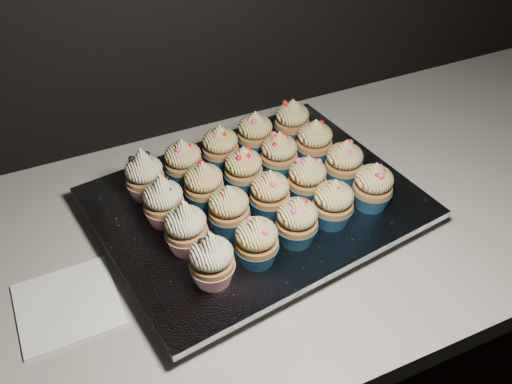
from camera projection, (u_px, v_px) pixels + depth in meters
cabinet at (248, 382)px, 1.23m from camera, size 2.40×0.60×0.86m
worktop at (246, 234)px, 0.94m from camera, size 2.44×0.64×0.04m
napkin at (68, 305)px, 0.80m from camera, size 0.14×0.14×0.00m
baking_tray at (256, 210)px, 0.94m from camera, size 0.49×0.40×0.02m
foil_lining at (256, 202)px, 0.92m from camera, size 0.54×0.45×0.01m
cupcake_0 at (212, 260)px, 0.77m from camera, size 0.06×0.06×0.10m
cupcake_1 at (257, 241)px, 0.80m from camera, size 0.06×0.06×0.08m
cupcake_2 at (297, 221)px, 0.83m from camera, size 0.06×0.06×0.08m
cupcake_3 at (333, 203)px, 0.86m from camera, size 0.06×0.06×0.08m
cupcake_4 at (373, 186)px, 0.89m from camera, size 0.06×0.06×0.08m
cupcake_5 at (186, 228)px, 0.81m from camera, size 0.06×0.06×0.10m
cupcake_6 at (229, 209)px, 0.85m from camera, size 0.06×0.06×0.08m
cupcake_7 at (270, 194)px, 0.87m from camera, size 0.06×0.06×0.08m
cupcake_8 at (307, 179)px, 0.90m from camera, size 0.06×0.06×0.08m
cupcake_9 at (344, 163)px, 0.93m from camera, size 0.06×0.06×0.08m
cupcake_10 at (164, 201)px, 0.86m from camera, size 0.06×0.06×0.10m
cupcake_11 at (204, 185)px, 0.89m from camera, size 0.06×0.06×0.08m
cupcake_12 at (244, 170)px, 0.92m from camera, size 0.06×0.06×0.08m
cupcake_13 at (279, 155)px, 0.95m from camera, size 0.06×0.06×0.08m
cupcake_14 at (314, 142)px, 0.98m from camera, size 0.06×0.06×0.08m
cupcake_15 at (145, 175)px, 0.90m from camera, size 0.06×0.06×0.10m
cupcake_16 at (183, 162)px, 0.93m from camera, size 0.06×0.06×0.08m
cupcake_17 at (221, 148)px, 0.96m from camera, size 0.06×0.06×0.08m
cupcake_18 at (255, 134)px, 0.99m from camera, size 0.06×0.06×0.08m
cupcake_19 at (292, 122)px, 1.02m from camera, size 0.06×0.06×0.08m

